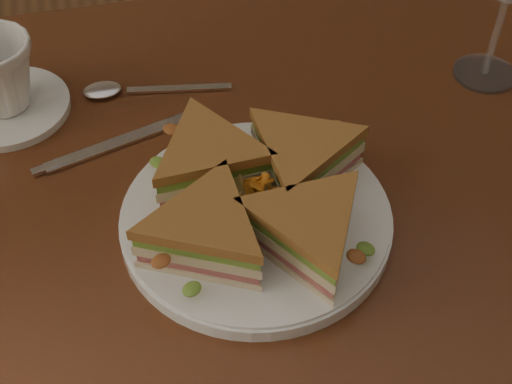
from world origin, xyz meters
TOP-DOWN VIEW (x-y plane):
  - table at (0.00, 0.00)m, footprint 1.20×0.80m
  - plate at (0.03, -0.05)m, footprint 0.28×0.28m
  - sandwich_wedges at (0.03, -0.05)m, footprint 0.31×0.31m
  - crisps_mound at (0.03, -0.05)m, footprint 0.09×0.09m
  - spoon at (-0.08, 0.19)m, footprint 0.18×0.05m
  - knife at (-0.10, 0.10)m, footprint 0.21×0.07m
  - saucer at (-0.22, 0.19)m, footprint 0.15×0.15m

SIDE VIEW (x-z plane):
  - table at x=0.00m, z-range 0.28..1.03m
  - knife at x=-0.10m, z-range 0.75..0.75m
  - spoon at x=-0.08m, z-range 0.75..0.76m
  - saucer at x=-0.22m, z-range 0.75..0.76m
  - plate at x=0.03m, z-range 0.75..0.77m
  - crisps_mound at x=0.03m, z-range 0.77..0.82m
  - sandwich_wedges at x=0.03m, z-range 0.77..0.82m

